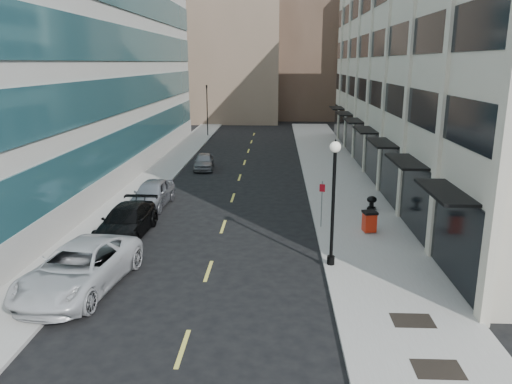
# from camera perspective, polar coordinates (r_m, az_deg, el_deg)

# --- Properties ---
(sidewalk_right) EXTENTS (5.00, 80.00, 0.15)m
(sidewalk_right) POSITION_cam_1_polar(r_m,az_deg,el_deg) (33.28, 10.31, -0.67)
(sidewalk_right) COLOR #9B978D
(sidewalk_right) RESTS_ON ground
(sidewalk_left) EXTENTS (3.00, 80.00, 0.15)m
(sidewalk_left) POSITION_cam_1_polar(r_m,az_deg,el_deg) (34.27, -13.56, -0.40)
(sidewalk_left) COLOR #9B978D
(sidewalk_left) RESTS_ON ground
(building_right) EXTENTS (15.30, 46.50, 18.25)m
(building_right) POSITION_cam_1_polar(r_m,az_deg,el_deg) (41.26, 23.04, 13.89)
(building_right) COLOR beige
(building_right) RESTS_ON ground
(building_left) EXTENTS (16.14, 46.00, 20.00)m
(building_left) POSITION_cam_1_polar(r_m,az_deg,el_deg) (43.16, -24.34, 15.08)
(building_left) COLOR beige
(building_left) RESTS_ON ground
(skyline_tan_near) EXTENTS (14.00, 18.00, 28.00)m
(skyline_tan_near) POSITION_cam_1_polar(r_m,az_deg,el_deg) (80.28, -2.62, 18.39)
(skyline_tan_near) COLOR #846A56
(skyline_tan_near) RESTS_ON ground
(skyline_brown) EXTENTS (12.00, 16.00, 34.00)m
(skyline_brown) POSITION_cam_1_polar(r_m,az_deg,el_deg) (84.37, 6.29, 20.18)
(skyline_brown) COLOR brown
(skyline_brown) RESTS_ON ground
(skyline_tan_far) EXTENTS (12.00, 14.00, 22.00)m
(skyline_tan_far) POSITION_cam_1_polar(r_m,az_deg,el_deg) (91.41, -8.54, 15.91)
(skyline_tan_far) COLOR #846A56
(skyline_tan_far) RESTS_ON ground
(skyline_stone) EXTENTS (10.00, 14.00, 20.00)m
(skyline_stone) POSITION_cam_1_polar(r_m,az_deg,el_deg) (79.27, 13.92, 15.15)
(skyline_stone) COLOR beige
(skyline_stone) RESTS_ON ground
(grate_mid) EXTENTS (1.40, 1.00, 0.01)m
(grate_mid) POSITION_cam_1_polar(r_m,az_deg,el_deg) (16.11, 20.07, -18.49)
(grate_mid) COLOR black
(grate_mid) RESTS_ON sidewalk_right
(grate_far) EXTENTS (1.40, 1.00, 0.01)m
(grate_far) POSITION_cam_1_polar(r_m,az_deg,el_deg) (18.41, 17.45, -13.83)
(grate_far) COLOR black
(grate_far) RESTS_ON sidewalk_right
(road_centerline) EXTENTS (0.15, 68.20, 0.01)m
(road_centerline) POSITION_cam_1_polar(r_m,az_deg,el_deg) (30.23, -3.16, -2.14)
(road_centerline) COLOR #D8CC4C
(road_centerline) RESTS_ON ground
(traffic_signal) EXTENTS (0.66, 0.66, 6.98)m
(traffic_signal) POSITION_cam_1_polar(r_m,az_deg,el_deg) (60.47, -5.66, 11.72)
(traffic_signal) COLOR black
(traffic_signal) RESTS_ON ground
(car_white_van) EXTENTS (3.81, 6.79, 1.79)m
(car_white_van) POSITION_cam_1_polar(r_m,az_deg,el_deg) (20.92, -19.57, -8.23)
(car_white_van) COLOR silver
(car_white_van) RESTS_ON ground
(car_black_pickup) EXTENTS (2.43, 5.50, 1.57)m
(car_black_pickup) POSITION_cam_1_polar(r_m,az_deg,el_deg) (26.50, -14.59, -3.28)
(car_black_pickup) COLOR black
(car_black_pickup) RESTS_ON ground
(car_silver_sedan) EXTENTS (2.24, 4.96, 1.65)m
(car_silver_sedan) POSITION_cam_1_polar(r_m,az_deg,el_deg) (31.56, -11.76, -0.17)
(car_silver_sedan) COLOR #93949B
(car_silver_sedan) RESTS_ON ground
(car_grey_sedan) EXTENTS (1.92, 4.08, 1.35)m
(car_grey_sedan) POSITION_cam_1_polar(r_m,az_deg,el_deg) (41.99, -5.96, 3.51)
(car_grey_sedan) COLOR gray
(car_grey_sedan) RESTS_ON ground
(trash_bin) EXTENTS (0.80, 0.83, 1.11)m
(trash_bin) POSITION_cam_1_polar(r_m,az_deg,el_deg) (26.53, 12.83, -3.23)
(trash_bin) COLOR red
(trash_bin) RESTS_ON sidewalk_right
(lamppost) EXTENTS (0.46, 0.46, 5.54)m
(lamppost) POSITION_cam_1_polar(r_m,az_deg,el_deg) (21.25, 8.85, -0.03)
(lamppost) COLOR black
(lamppost) RESTS_ON sidewalk_right
(sign_post) EXTENTS (0.29, 0.12, 2.52)m
(sign_post) POSITION_cam_1_polar(r_m,az_deg,el_deg) (26.59, 7.54, -0.66)
(sign_post) COLOR slate
(sign_post) RESTS_ON sidewalk_right
(urn_planter) EXTENTS (0.59, 0.59, 0.81)m
(urn_planter) POSITION_cam_1_polar(r_m,az_deg,el_deg) (30.62, 13.09, -1.05)
(urn_planter) COLOR black
(urn_planter) RESTS_ON sidewalk_right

